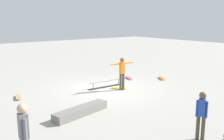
{
  "coord_description": "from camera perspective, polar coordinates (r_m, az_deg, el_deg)",
  "views": [
    {
      "loc": [
        7.54,
        10.11,
        3.53
      ],
      "look_at": [
        -0.26,
        0.12,
        1.0
      ],
      "focal_mm": 40.41,
      "sensor_mm": 36.0,
      "label": 1
    }
  ],
  "objects": [
    {
      "name": "ground_plane",
      "position": [
        13.1,
        -1.22,
        -4.35
      ],
      "size": [
        60.0,
        60.0,
        0.0
      ],
      "primitive_type": "plane",
      "color": "#ADA89E"
    },
    {
      "name": "grind_rail",
      "position": [
        13.5,
        -1.31,
        -3.22
      ],
      "size": [
        2.2,
        0.35,
        0.35
      ],
      "rotation": [
        0.0,
        0.0,
        -0.05
      ],
      "color": "black",
      "rests_on": "ground_plane"
    },
    {
      "name": "skate_ledge",
      "position": [
        9.71,
        -7.0,
        -9.17
      ],
      "size": [
        2.43,
        0.95,
        0.3
      ],
      "primitive_type": "cube",
      "rotation": [
        0.0,
        0.0,
        0.19
      ],
      "color": "gray",
      "rests_on": "ground_plane"
    },
    {
      "name": "skater_main",
      "position": [
        12.75,
        2.29,
        -0.26
      ],
      "size": [
        1.36,
        0.23,
        1.68
      ],
      "rotation": [
        0.0,
        0.0,
        6.21
      ],
      "color": "brown",
      "rests_on": "ground_plane"
    },
    {
      "name": "skateboard_main",
      "position": [
        13.11,
        1.68,
        -4.0
      ],
      "size": [
        0.64,
        0.76,
        0.09
      ],
      "rotation": [
        0.0,
        0.0,
        2.22
      ],
      "color": "yellow",
      "rests_on": "ground_plane"
    },
    {
      "name": "bystander_grey_shirt",
      "position": [
        6.28,
        -19.32,
        -13.59
      ],
      "size": [
        0.23,
        0.38,
        1.69
      ],
      "rotation": [
        0.0,
        0.0,
        4.65
      ],
      "color": "#2D3351",
      "rests_on": "ground_plane"
    },
    {
      "name": "bystander_blue_shirt",
      "position": [
        7.93,
        19.59,
        -9.2
      ],
      "size": [
        0.24,
        0.33,
        1.49
      ],
      "rotation": [
        0.0,
        0.0,
        2.06
      ],
      "color": "brown",
      "rests_on": "ground_plane"
    },
    {
      "name": "loose_skateboard_natural",
      "position": [
        12.34,
        -20.47,
        -5.72
      ],
      "size": [
        0.41,
        0.82,
        0.09
      ],
      "rotation": [
        0.0,
        0.0,
        4.44
      ],
      "color": "tan",
      "rests_on": "ground_plane"
    },
    {
      "name": "loose_skateboard_pink",
      "position": [
        15.41,
        3.83,
        -1.7
      ],
      "size": [
        0.44,
        0.82,
        0.09
      ],
      "rotation": [
        0.0,
        0.0,
        1.25
      ],
      "color": "#E05993",
      "rests_on": "ground_plane"
    },
    {
      "name": "loose_skateboard_orange",
      "position": [
        15.58,
        11.13,
        -1.74
      ],
      "size": [
        0.6,
        0.78,
        0.09
      ],
      "rotation": [
        0.0,
        0.0,
        4.14
      ],
      "color": "orange",
      "rests_on": "ground_plane"
    }
  ]
}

